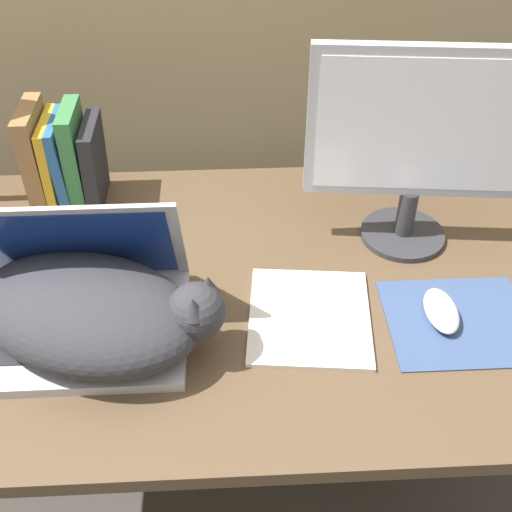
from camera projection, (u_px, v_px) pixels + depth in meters
The scene contains 8 objects.
desk at pixel (214, 315), 1.22m from camera, with size 1.29×0.77×0.76m.
laptop at pixel (78, 304), 1.07m from camera, with size 0.36×0.27×0.25m.
cat at pixel (92, 312), 1.02m from camera, with size 0.50×0.36×0.15m.
external_monitor at pixel (420, 141), 1.14m from camera, with size 0.41×0.17×0.39m.
mousepad at pixel (458, 321), 1.10m from camera, with size 0.25×0.21×0.00m.
computer_mouse at pixel (441, 311), 1.10m from camera, with size 0.06×0.11×0.03m.
book_row at pixel (64, 160), 1.30m from camera, with size 0.15×0.14×0.22m.
notepad at pixel (309, 317), 1.10m from camera, with size 0.23×0.25×0.01m.
Camera 1 is at (0.04, -0.47, 1.56)m, focal length 45.00 mm.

